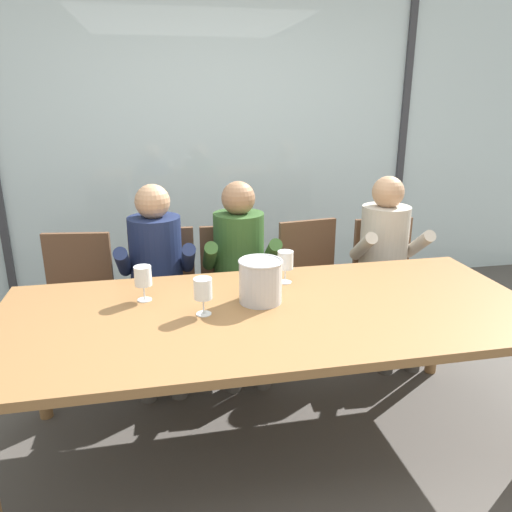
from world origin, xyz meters
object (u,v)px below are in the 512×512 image
at_px(chair_left_of_center, 163,287).
at_px(chair_center, 233,284).
at_px(person_navy_polo, 157,270).
at_px(person_beige_jumper, 388,255).
at_px(wine_glass_center_pour, 203,290).
at_px(wine_glass_near_bucket, 285,261).
at_px(wine_glass_by_left_taster, 143,278).
at_px(person_olive_shirt, 240,265).
at_px(chair_near_window_right, 387,273).
at_px(dining_table, 271,321).
at_px(chair_right_of_center, 313,275).
at_px(ice_bucket_primary, 260,280).
at_px(chair_near_curtain, 77,294).

height_order(chair_left_of_center, chair_center, same).
xyz_separation_m(person_navy_polo, person_beige_jumper, (1.51, 0.00, 0.00)).
xyz_separation_m(person_navy_polo, wine_glass_center_pour, (0.21, -0.81, 0.18)).
bearing_deg(wine_glass_near_bucket, wine_glass_by_left_taster, -172.60).
bearing_deg(person_olive_shirt, chair_near_window_right, 8.64).
bearing_deg(chair_center, wine_glass_center_pour, -102.31).
height_order(person_navy_polo, wine_glass_near_bucket, person_navy_polo).
xyz_separation_m(chair_near_window_right, wine_glass_near_bucket, (-0.90, -0.61, 0.35)).
height_order(dining_table, person_navy_polo, person_navy_polo).
height_order(chair_center, wine_glass_near_bucket, wine_glass_near_bucket).
bearing_deg(chair_right_of_center, ice_bucket_primary, -130.42).
relative_size(chair_center, person_navy_polo, 0.73).
height_order(chair_center, ice_bucket_primary, ice_bucket_primary).
xyz_separation_m(person_beige_jumper, wine_glass_center_pour, (-1.30, -0.81, 0.18)).
bearing_deg(dining_table, wine_glass_near_bucket, 64.71).
height_order(dining_table, person_olive_shirt, person_olive_shirt).
xyz_separation_m(chair_left_of_center, wine_glass_center_pour, (0.17, -0.97, 0.35)).
xyz_separation_m(chair_center, wine_glass_near_bucket, (0.19, -0.62, 0.35)).
xyz_separation_m(chair_left_of_center, ice_bucket_primary, (0.46, -0.88, 0.34)).
relative_size(person_navy_polo, wine_glass_by_left_taster, 6.87).
bearing_deg(chair_near_curtain, chair_left_of_center, 8.91).
xyz_separation_m(dining_table, person_beige_jumper, (0.99, 0.82, 0.00)).
xyz_separation_m(chair_center, person_navy_polo, (-0.49, -0.13, 0.17)).
bearing_deg(person_olive_shirt, person_beige_jumper, 2.36).
distance_m(dining_table, chair_right_of_center, 1.14).
bearing_deg(chair_left_of_center, chair_right_of_center, 2.46).
bearing_deg(chair_center, dining_table, -83.68).
height_order(dining_table, wine_glass_center_pour, wine_glass_center_pour).
relative_size(chair_center, person_beige_jumper, 0.73).
bearing_deg(chair_near_curtain, ice_bucket_primary, -33.02).
height_order(person_olive_shirt, wine_glass_center_pour, person_olive_shirt).
height_order(dining_table, wine_glass_near_bucket, wine_glass_near_bucket).
relative_size(dining_table, chair_center, 2.89).
xyz_separation_m(person_beige_jumper, wine_glass_by_left_taster, (-1.57, -0.59, 0.18)).
distance_m(dining_table, chair_near_curtain, 1.42).
height_order(chair_near_curtain, person_beige_jumper, person_beige_jumper).
height_order(person_navy_polo, wine_glass_center_pour, person_navy_polo).
distance_m(ice_bucket_primary, wine_glass_by_left_taster, 0.57).
relative_size(person_beige_jumper, wine_glass_by_left_taster, 6.87).
height_order(person_beige_jumper, wine_glass_center_pour, person_beige_jumper).
relative_size(chair_right_of_center, chair_near_window_right, 1.00).
relative_size(chair_left_of_center, person_olive_shirt, 0.73).
distance_m(chair_near_window_right, wine_glass_center_pour, 1.69).
bearing_deg(person_olive_shirt, chair_left_of_center, 164.47).
xyz_separation_m(chair_right_of_center, wine_glass_by_left_taster, (-1.11, -0.76, 0.35)).
bearing_deg(wine_glass_near_bucket, chair_center, 106.58).
bearing_deg(wine_glass_near_bucket, person_olive_shirt, 107.69).
bearing_deg(chair_right_of_center, chair_center, 176.18).
height_order(chair_near_curtain, chair_right_of_center, same).
relative_size(chair_center, chair_near_window_right, 1.00).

